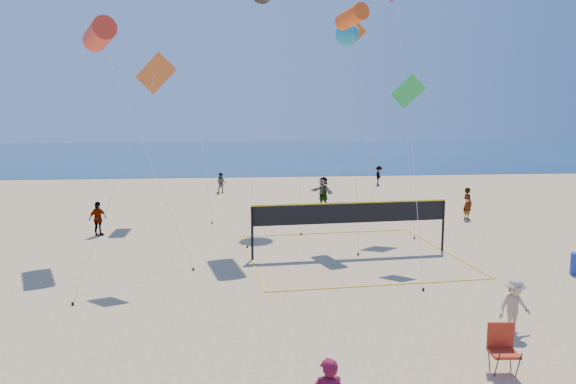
{
  "coord_description": "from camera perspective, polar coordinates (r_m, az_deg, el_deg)",
  "views": [
    {
      "loc": [
        -2.76,
        -11.94,
        6.14
      ],
      "look_at": [
        -1.44,
        2.0,
        4.01
      ],
      "focal_mm": 35.0,
      "sensor_mm": 36.0,
      "label": 1
    }
  ],
  "objects": [
    {
      "name": "kite_9",
      "position": [
        40.15,
        6.98,
        14.65
      ],
      "size": [
        1.53,
        6.07,
        11.92
      ],
      "rotation": [
        0.0,
        0.0,
        -0.07
      ],
      "color": "#EC4F14",
      "rests_on": "ground"
    },
    {
      "name": "kite_3",
      "position": [
        21.08,
        -13.68,
        10.52
      ],
      "size": [
        3.11,
        3.93,
        8.1
      ],
      "rotation": [
        0.0,
        0.0,
        0.04
      ],
      "color": "orange",
      "rests_on": "ground"
    },
    {
      "name": "volleyball_net",
      "position": [
        23.39,
        6.4,
        -2.76
      ],
      "size": [
        9.08,
        8.94,
        2.25
      ],
      "rotation": [
        0.0,
        0.0,
        0.08
      ],
      "color": "black",
      "rests_on": "ground"
    },
    {
      "name": "ground",
      "position": [
        13.71,
        7.17,
        -18.02
      ],
      "size": [
        120.0,
        120.0,
        0.0
      ],
      "primitive_type": "plane",
      "color": "tan",
      "rests_on": "ground"
    },
    {
      "name": "far_person_3",
      "position": [
        40.39,
        -6.8,
        0.91
      ],
      "size": [
        0.79,
        0.66,
        1.47
      ],
      "primitive_type": "imported",
      "rotation": [
        0.0,
        0.0,
        -0.16
      ],
      "color": "gray",
      "rests_on": "ground"
    },
    {
      "name": "kite_7",
      "position": [
        35.83,
        6.04,
        15.68
      ],
      "size": [
        2.57,
        6.27,
        11.27
      ],
      "rotation": [
        0.0,
        0.0,
        -0.08
      ],
      "color": "#168FB1",
      "rests_on": "ground"
    },
    {
      "name": "bystander_b",
      "position": [
        16.72,
        22.01,
        -10.72
      ],
      "size": [
        1.1,
        0.79,
        1.54
      ],
      "primitive_type": "imported",
      "rotation": [
        0.0,
        0.0,
        0.23
      ],
      "color": "tan",
      "rests_on": "ground"
    },
    {
      "name": "far_person_1",
      "position": [
        34.15,
        3.59,
        -0.06
      ],
      "size": [
        1.54,
        1.78,
        1.94
      ],
      "primitive_type": "imported",
      "rotation": [
        0.0,
        0.0,
        -0.92
      ],
      "color": "gray",
      "rests_on": "ground"
    },
    {
      "name": "camp_chair",
      "position": [
        14.39,
        20.94,
        -14.33
      ],
      "size": [
        0.66,
        0.8,
        1.28
      ],
      "rotation": [
        0.0,
        0.0,
        -0.07
      ],
      "color": "#AD2813",
      "rests_on": "ground"
    },
    {
      "name": "kite_4",
      "position": [
        23.07,
        12.19,
        8.87
      ],
      "size": [
        1.45,
        4.85,
        7.45
      ],
      "rotation": [
        0.0,
        0.0,
        -0.0
      ],
      "color": "green",
      "rests_on": "ground"
    },
    {
      "name": "kite_2",
      "position": [
        27.23,
        6.5,
        17.25
      ],
      "size": [
        1.36,
        5.09,
        10.77
      ],
      "rotation": [
        0.0,
        0.0,
        0.32
      ],
      "color": "#EC4F14",
      "rests_on": "ground"
    },
    {
      "name": "far_person_0",
      "position": [
        28.36,
        -18.77,
        -2.59
      ],
      "size": [
        0.94,
        1.0,
        1.66
      ],
      "primitive_type": "imported",
      "rotation": [
        0.0,
        0.0,
        0.86
      ],
      "color": "gray",
      "rests_on": "ground"
    },
    {
      "name": "far_person_2",
      "position": [
        32.3,
        17.78,
        -1.12
      ],
      "size": [
        0.54,
        0.71,
        1.76
      ],
      "primitive_type": "imported",
      "rotation": [
        0.0,
        0.0,
        1.77
      ],
      "color": "gray",
      "rests_on": "ground"
    },
    {
      "name": "ocean",
      "position": [
        74.24,
        -3.27,
        3.92
      ],
      "size": [
        140.0,
        50.0,
        0.03
      ],
      "primitive_type": "cube",
      "color": "navy",
      "rests_on": "ground"
    },
    {
      "name": "far_person_4",
      "position": [
        44.69,
        9.22,
        1.64
      ],
      "size": [
        0.94,
        1.13,
        1.52
      ],
      "primitive_type": "imported",
      "rotation": [
        0.0,
        0.0,
        1.12
      ],
      "color": "gray",
      "rests_on": "ground"
    },
    {
      "name": "kite_0",
      "position": [
        25.38,
        -18.61,
        14.93
      ],
      "size": [
        4.87,
        5.12,
        9.75
      ],
      "rotation": [
        0.0,
        0.0,
        0.42
      ],
      "color": "red",
      "rests_on": "ground"
    }
  ]
}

